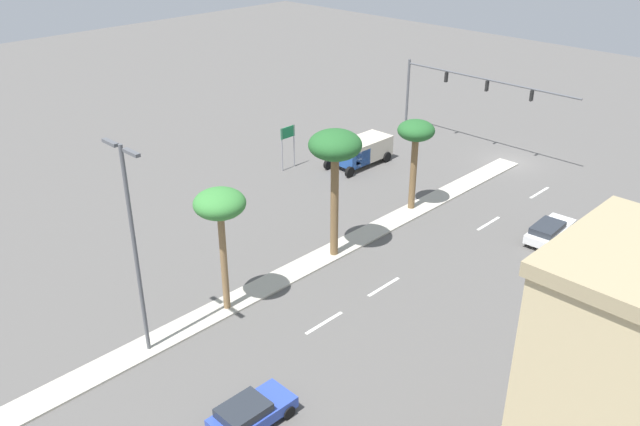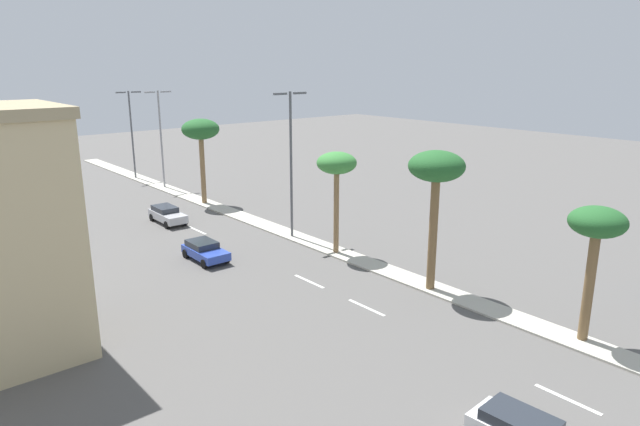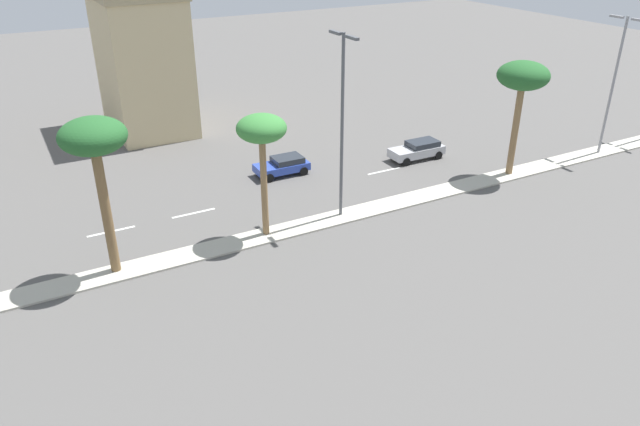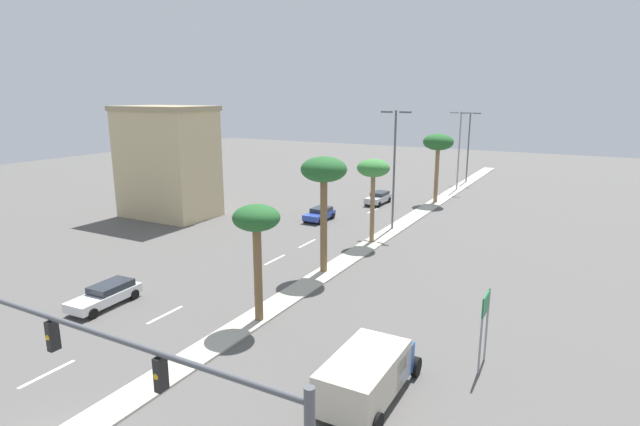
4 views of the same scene
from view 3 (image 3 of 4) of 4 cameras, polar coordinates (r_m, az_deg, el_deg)
The scene contains 13 objects.
ground_plane at distance 36.12m, azimuth -3.03°, elevation -1.70°, with size 160.00×160.00×0.00m, color #565451.
median_curb at distance 40.47m, azimuth 8.80°, elevation 1.36°, with size 1.80×83.03×0.12m, color #B7B2A3.
lane_stripe_inboard at distance 38.10m, azimuth -19.15°, elevation -1.66°, with size 0.20×2.80×0.01m, color silver.
lane_stripe_rear at distance 38.99m, azimuth -11.87°, elevation -0.02°, with size 0.20×2.80×0.01m, color silver.
lane_stripe_front at distance 44.74m, azimuth 6.06°, elevation 3.97°, with size 0.20×2.80×0.01m, color silver.
commercial_building at distance 54.21m, azimuth -16.42°, elevation 13.49°, with size 9.76×6.49×11.51m.
palm_tree_inboard at distance 30.89m, azimuth -20.60°, elevation 6.24°, with size 3.25×3.25×8.35m.
palm_tree_mid at distance 33.20m, azimuth -5.54°, elevation 7.60°, with size 2.78×2.78×7.24m.
palm_tree_far at distance 43.88m, azimuth 18.64°, elevation 11.95°, with size 3.53×3.53×8.09m.
street_lamp_leading at distance 35.40m, azimuth 2.12°, elevation 9.22°, with size 2.90×0.24×11.11m.
street_lamp_mid at distance 51.01m, azimuth 26.12°, elevation 11.54°, with size 2.90×0.24×10.33m.
sedan_blue_right at distance 43.75m, azimuth -3.52°, elevation 4.53°, with size 1.96×3.88×1.30m.
sedan_silver_rear at distance 47.14m, azimuth 9.24°, elevation 5.94°, with size 1.91×4.32×1.39m.
Camera 3 is at (28.78, 18.73, 17.09)m, focal length 33.83 mm.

